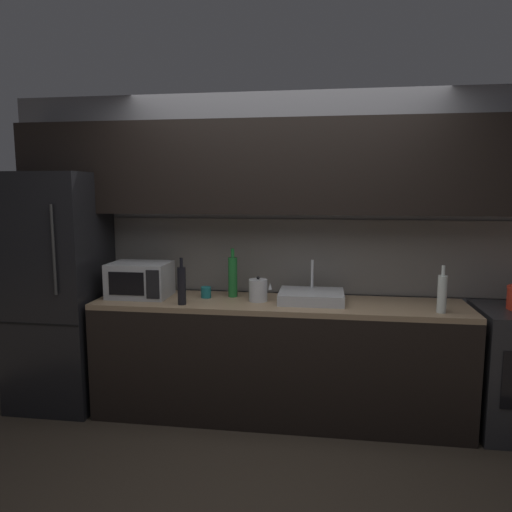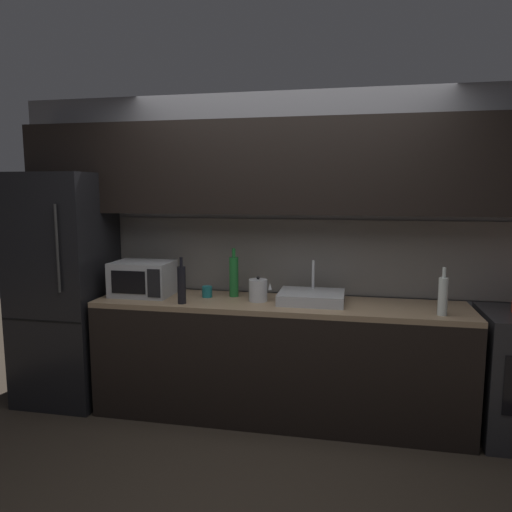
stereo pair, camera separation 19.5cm
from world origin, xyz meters
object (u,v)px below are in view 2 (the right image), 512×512
object	(u,v)px
mug_teal	(207,292)
microwave	(143,278)
wine_bottle_clear	(443,296)
refrigerator	(65,288)
wine_bottle_green	(234,276)
wine_bottle_dark	(182,284)
kettle	(258,290)

from	to	relation	value
mug_teal	microwave	bearing A→B (deg)	-176.19
wine_bottle_clear	mug_teal	world-z (taller)	wine_bottle_clear
refrigerator	microwave	size ratio (longest dim) A/B	4.06
wine_bottle_clear	wine_bottle_green	bearing A→B (deg)	169.49
wine_bottle_dark	mug_teal	distance (m)	0.29
wine_bottle_clear	mug_teal	size ratio (longest dim) A/B	3.81
mug_teal	wine_bottle_clear	bearing A→B (deg)	-7.19
microwave	wine_bottle_green	distance (m)	0.73
kettle	mug_teal	xyz separation A→B (m)	(-0.42, 0.05, -0.04)
wine_bottle_clear	wine_bottle_dark	bearing A→B (deg)	-179.17
microwave	wine_bottle_green	size ratio (longest dim) A/B	1.20
microwave	wine_bottle_clear	world-z (taller)	wine_bottle_clear
wine_bottle_green	refrigerator	bearing A→B (deg)	-175.23
mug_teal	wine_bottle_dark	bearing A→B (deg)	-116.25
refrigerator	wine_bottle_clear	size ratio (longest dim) A/B	5.73
kettle	wine_bottle_dark	distance (m)	0.57
kettle	wine_bottle_clear	xyz separation A→B (m)	(1.29, -0.16, 0.05)
refrigerator	wine_bottle_dark	xyz separation A→B (m)	(1.08, -0.19, 0.11)
microwave	wine_bottle_dark	world-z (taller)	wine_bottle_dark
mug_teal	wine_bottle_green	bearing A→B (deg)	17.68
refrigerator	mug_teal	size ratio (longest dim) A/B	21.85
microwave	wine_bottle_dark	bearing A→B (deg)	-27.36
wine_bottle_dark	wine_bottle_green	xyz separation A→B (m)	(0.32, 0.31, 0.02)
refrigerator	mug_teal	world-z (taller)	refrigerator
microwave	mug_teal	xyz separation A→B (m)	(0.52, 0.03, -0.09)
refrigerator	microwave	xyz separation A→B (m)	(0.68, 0.02, 0.10)
kettle	mug_teal	world-z (taller)	kettle
wine_bottle_dark	wine_bottle_green	bearing A→B (deg)	43.71
wine_bottle_clear	kettle	bearing A→B (deg)	172.87
microwave	wine_bottle_dark	xyz separation A→B (m)	(0.40, -0.21, 0.01)
mug_teal	refrigerator	bearing A→B (deg)	-177.47
refrigerator	wine_bottle_clear	xyz separation A→B (m)	(2.91, -0.16, 0.10)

